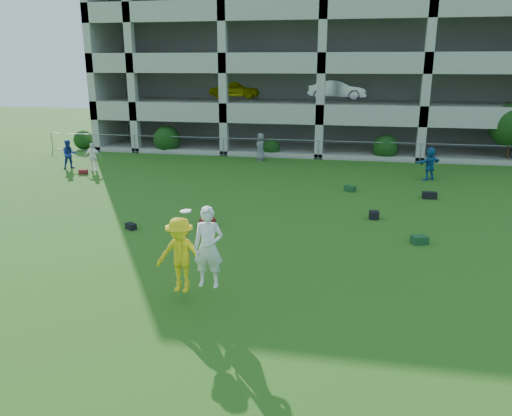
% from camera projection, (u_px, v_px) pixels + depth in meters
% --- Properties ---
extents(ground, '(100.00, 100.00, 0.00)m').
position_uv_depth(ground, '(264.00, 294.00, 12.75)').
color(ground, '#235114').
rests_on(ground, ground).
extents(bystander_a, '(0.99, 0.97, 1.61)m').
position_uv_depth(bystander_a, '(69.00, 154.00, 27.75)').
color(bystander_a, navy).
rests_on(bystander_a, ground).
extents(bystander_b, '(0.98, 0.60, 1.55)m').
position_uv_depth(bystander_b, '(93.00, 157.00, 27.11)').
color(bystander_b, white).
rests_on(bystander_b, ground).
extents(bystander_c, '(0.84, 0.96, 1.66)m').
position_uv_depth(bystander_c, '(260.00, 147.00, 30.03)').
color(bystander_c, slate).
rests_on(bystander_c, ground).
extents(bystander_d, '(1.53, 1.33, 1.67)m').
position_uv_depth(bystander_d, '(430.00, 164.00, 25.06)').
color(bystander_d, '#1F5491').
rests_on(bystander_d, ground).
extents(bag_red_a, '(0.63, 0.53, 0.28)m').
position_uv_depth(bag_red_a, '(208.00, 222.00, 18.04)').
color(bag_red_a, '#521A0E').
rests_on(bag_red_a, ground).
extents(bag_black_b, '(0.47, 0.43, 0.22)m').
position_uv_depth(bag_black_b, '(131.00, 226.00, 17.71)').
color(bag_black_b, black).
rests_on(bag_black_b, ground).
extents(bag_green_c, '(0.59, 0.50, 0.26)m').
position_uv_depth(bag_green_c, '(419.00, 240.00, 16.30)').
color(bag_green_c, '#153A1D').
rests_on(bag_green_c, ground).
extents(crate_d, '(0.37, 0.37, 0.30)m').
position_uv_depth(crate_d, '(374.00, 215.00, 18.89)').
color(crate_d, black).
rests_on(crate_d, ground).
extents(bag_black_e, '(0.61, 0.33, 0.30)m').
position_uv_depth(bag_black_e, '(429.00, 195.00, 21.71)').
color(bag_black_e, black).
rests_on(bag_black_e, ground).
extents(bag_red_f, '(0.51, 0.40, 0.24)m').
position_uv_depth(bag_red_f, '(83.00, 172.00, 26.55)').
color(bag_red_f, '#5C0F1C').
rests_on(bag_red_f, ground).
extents(bag_green_g, '(0.58, 0.55, 0.25)m').
position_uv_depth(bag_green_g, '(350.00, 189.00, 22.98)').
color(bag_green_g, '#153A18').
rests_on(bag_green_g, ground).
extents(frisbee_contest, '(1.79, 0.86, 2.27)m').
position_uv_depth(frisbee_contest, '(188.00, 253.00, 12.05)').
color(frisbee_contest, yellow).
rests_on(frisbee_contest, ground).
extents(parking_garage, '(30.00, 14.00, 12.00)m').
position_uv_depth(parking_garage, '(329.00, 59.00, 37.19)').
color(parking_garage, '#9E998C').
rests_on(parking_garage, ground).
extents(fence, '(36.06, 0.06, 1.20)m').
position_uv_depth(fence, '(318.00, 149.00, 30.49)').
color(fence, gray).
rests_on(fence, ground).
extents(shrub_row, '(34.38, 2.52, 3.50)m').
position_uv_depth(shrub_row, '(396.00, 135.00, 30.07)').
color(shrub_row, '#163D11').
rests_on(shrub_row, ground).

